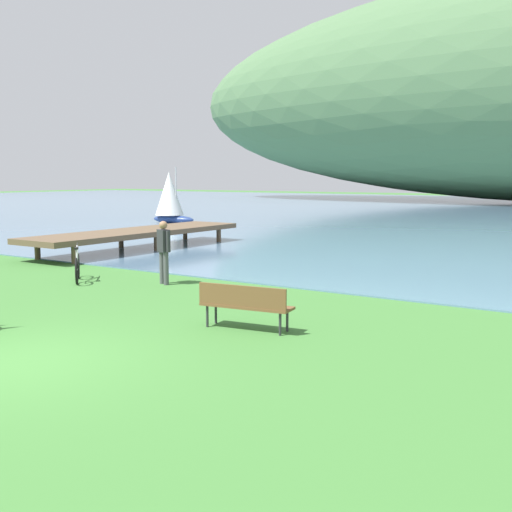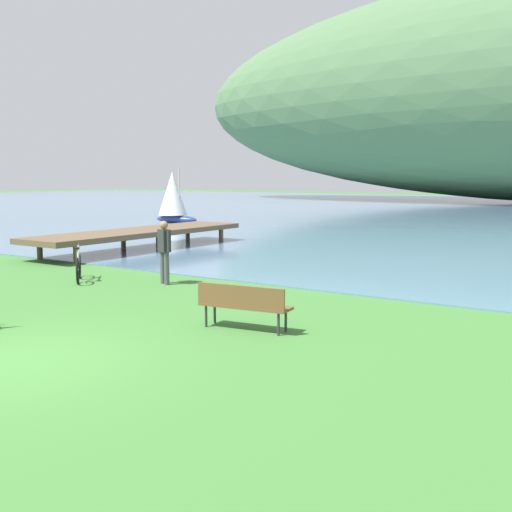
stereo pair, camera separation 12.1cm
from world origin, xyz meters
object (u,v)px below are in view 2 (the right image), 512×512
Objects in this scene: park_bench_near_camera at (243,303)px; person_at_shoreline at (164,248)px; bicycle_leaning_near_bench at (78,267)px; sailboat_nearest_to_shore at (173,197)px.

park_bench_near_camera is 5.55m from person_at_shoreline.
bicycle_leaning_near_bench reaches higher than park_bench_near_camera.
park_bench_near_camera is 26.96m from sailboat_nearest_to_shore.
park_bench_near_camera is 1.08× the size of person_at_shoreline.
person_at_shoreline is at bearing 147.68° from park_bench_near_camera.
sailboat_nearest_to_shore reaches higher than park_bench_near_camera.
sailboat_nearest_to_shore is at bearing 130.92° from person_at_shoreline.
sailboat_nearest_to_shore reaches higher than person_at_shoreline.
bicycle_leaning_near_bench is (-7.00, 1.99, -0.12)m from park_bench_near_camera.
park_bench_near_camera is 7.28m from bicycle_leaning_near_bench.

